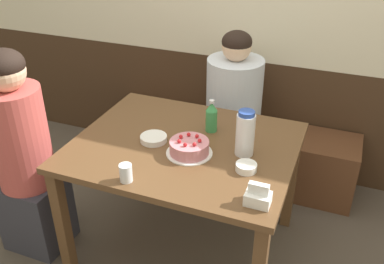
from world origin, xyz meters
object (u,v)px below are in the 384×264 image
soju_bottle (211,117)px  bowl_soup_white (154,138)px  glass_water_tall (126,173)px  person_teal_shirt (25,161)px  water_pitcher (245,134)px  birthday_cake (189,147)px  person_pale_blue_shirt (233,114)px  bowl_rice_small (246,167)px  bench_seat (227,149)px  napkin_holder (258,197)px

soju_bottle → bowl_soup_white: soju_bottle is taller
glass_water_tall → person_teal_shirt: (-0.72, 0.12, -0.18)m
water_pitcher → glass_water_tall: 0.62m
birthday_cake → person_pale_blue_shirt: bearing=90.2°
glass_water_tall → bowl_rice_small: bearing=29.7°
bowl_rice_small → bench_seat: bearing=111.2°
napkin_holder → bowl_rice_small: 0.25m
bench_seat → birthday_cake: size_ratio=7.72×
bench_seat → person_pale_blue_shirt: size_ratio=1.60×
water_pitcher → napkin_holder: water_pitcher is taller
napkin_holder → glass_water_tall: 0.61m
bowl_soup_white → glass_water_tall: size_ratio=1.66×
person_teal_shirt → soju_bottle: bearing=26.9°
person_pale_blue_shirt → soju_bottle: bearing=2.9°
bench_seat → water_pitcher: bearing=-68.4°
birthday_cake → water_pitcher: water_pitcher is taller
water_pitcher → person_pale_blue_shirt: size_ratio=0.21×
bench_seat → napkin_holder: (0.48, -1.18, 0.55)m
water_pitcher → soju_bottle: 0.29m
birthday_cake → person_pale_blue_shirt: person_pale_blue_shirt is taller
birthday_cake → soju_bottle: 0.27m
bench_seat → glass_water_tall: glass_water_tall is taller
person_teal_shirt → napkin_holder: bearing=-2.7°
bench_seat → soju_bottle: bearing=-82.5°
bowl_rice_small → glass_water_tall: bearing=-150.3°
bowl_rice_small → person_pale_blue_shirt: 0.93m
birthday_cake → bowl_rice_small: 0.31m
bowl_soup_white → person_pale_blue_shirt: (0.22, 0.77, -0.18)m
bench_seat → birthday_cake: bearing=-86.2°
napkin_holder → person_teal_shirt: bearing=177.3°
water_pitcher → bowl_rice_small: 0.18m
water_pitcher → bowl_soup_white: (-0.48, -0.05, -0.10)m
napkin_holder → bowl_soup_white: napkin_holder is taller
napkin_holder → person_teal_shirt: person_teal_shirt is taller
napkin_holder → bowl_rice_small: napkin_holder is taller
bench_seat → bowl_soup_white: bowl_soup_white is taller
napkin_holder → glass_water_tall: size_ratio=1.27×
bench_seat → napkin_holder: size_ratio=16.68×
bench_seat → water_pitcher: 1.07m
napkin_holder → bowl_soup_white: 0.72m
glass_water_tall → person_teal_shirt: bearing=170.6°
birthday_cake → person_pale_blue_shirt: 0.84m
bench_seat → glass_water_tall: (-0.12, -1.23, 0.55)m
water_pitcher → bowl_soup_white: water_pitcher is taller
napkin_holder → glass_water_tall: bearing=-174.6°
soju_bottle → bowl_soup_white: bearing=-138.5°
water_pitcher → glass_water_tall: bearing=-136.3°
birthday_cake → water_pitcher: bearing=21.0°
bench_seat → bowl_rice_small: bearing=-68.8°
bench_seat → water_pitcher: size_ratio=7.57×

